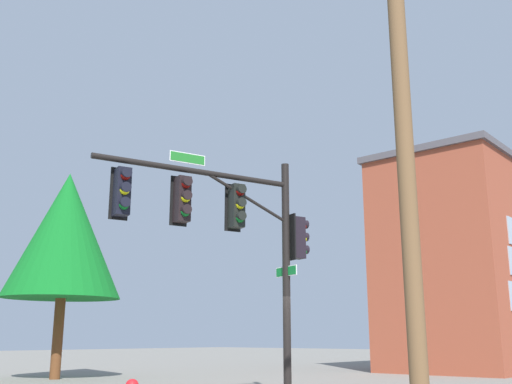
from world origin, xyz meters
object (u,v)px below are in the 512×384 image
utility_pole (404,127)px  brick_building (458,263)px  signal_pole_assembly (230,224)px  tree_near (66,235)px

utility_pole → brick_building: (-19.38, -7.05, 0.32)m
signal_pole_assembly → brick_building: brick_building is taller
signal_pole_assembly → tree_near: tree_near is taller
signal_pole_assembly → brick_building: bearing=-176.9°
utility_pole → tree_near: 17.29m
brick_building → signal_pole_assembly: bearing=3.1°
tree_near → brick_building: brick_building is taller
signal_pole_assembly → utility_pole: 6.76m
brick_building → tree_near: bearing=-33.1°
signal_pole_assembly → tree_near: 10.71m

